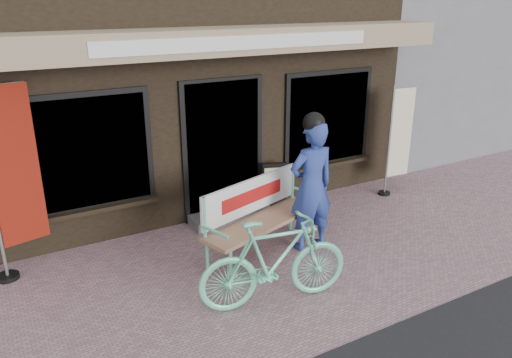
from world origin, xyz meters
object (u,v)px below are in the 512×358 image
bench (259,211)px  nobori_cream (398,139)px  nobori_red (12,178)px  person (311,184)px  bicycle (274,261)px  menu_stand (274,186)px

bench → nobori_cream: (3.19, 0.70, 0.40)m
nobori_red → person: bearing=-33.0°
bicycle → menu_stand: bicycle is taller
menu_stand → nobori_cream: bearing=10.1°
menu_stand → person: bearing=-80.0°
nobori_red → nobori_cream: nobori_red is taller
person → menu_stand: bearing=82.3°
bicycle → menu_stand: bearing=-20.9°
nobori_cream → person: bearing=-154.1°
person → bicycle: (-1.14, -0.91, -0.42)m
bicycle → nobori_cream: nobori_cream is taller
bench → nobori_red: (-2.85, 0.97, 0.67)m
nobori_cream → menu_stand: 2.37m
nobori_red → menu_stand: nobori_red is taller
bench → menu_stand: 1.46m
nobori_red → nobori_cream: 6.05m
nobori_cream → bench: bearing=-162.3°
person → bicycle: size_ratio=1.09×
menu_stand → nobori_red: bearing=-157.4°
bench → person: (0.68, -0.24, 0.34)m
person → menu_stand: 1.48m
bench → bicycle: bearing=-129.4°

